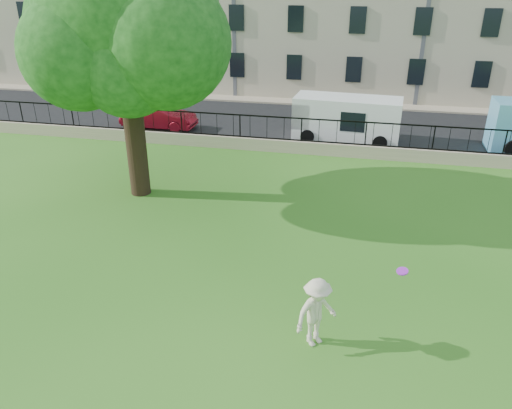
% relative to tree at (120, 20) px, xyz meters
% --- Properties ---
extents(ground, '(120.00, 120.00, 0.00)m').
position_rel_tree_xyz_m(ground, '(5.67, -5.97, -6.45)').
color(ground, '#286518').
rests_on(ground, ground).
extents(retaining_wall, '(50.00, 0.40, 0.60)m').
position_rel_tree_xyz_m(retaining_wall, '(5.67, 6.03, -6.15)').
color(retaining_wall, tan).
rests_on(retaining_wall, ground).
extents(iron_railing, '(50.00, 0.05, 1.13)m').
position_rel_tree_xyz_m(iron_railing, '(5.67, 6.03, -5.30)').
color(iron_railing, black).
rests_on(iron_railing, retaining_wall).
extents(street, '(60.00, 9.00, 0.01)m').
position_rel_tree_xyz_m(street, '(5.67, 10.73, -6.45)').
color(street, black).
rests_on(street, ground).
extents(sidewalk, '(60.00, 1.40, 0.12)m').
position_rel_tree_xyz_m(sidewalk, '(5.67, 15.93, -6.39)').
color(sidewalk, tan).
rests_on(sidewalk, ground).
extents(tree, '(7.95, 6.15, 9.76)m').
position_rel_tree_xyz_m(tree, '(0.00, 0.00, 0.00)').
color(tree, black).
rests_on(tree, ground).
extents(man, '(1.26, 1.27, 1.76)m').
position_rel_tree_xyz_m(man, '(7.83, -7.38, -5.57)').
color(man, beige).
rests_on(man, ground).
extents(frisbee, '(0.29, 0.30, 0.12)m').
position_rel_tree_xyz_m(frisbee, '(9.67, -6.61, -4.68)').
color(frisbee, purple).
extents(red_sedan, '(4.16, 1.50, 1.36)m').
position_rel_tree_xyz_m(red_sedan, '(-2.58, 8.43, -5.77)').
color(red_sedan, maroon).
rests_on(red_sedan, street).
extents(white_van, '(5.44, 2.44, 2.23)m').
position_rel_tree_xyz_m(white_van, '(7.67, 8.50, -5.34)').
color(white_van, white).
rests_on(white_van, street).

